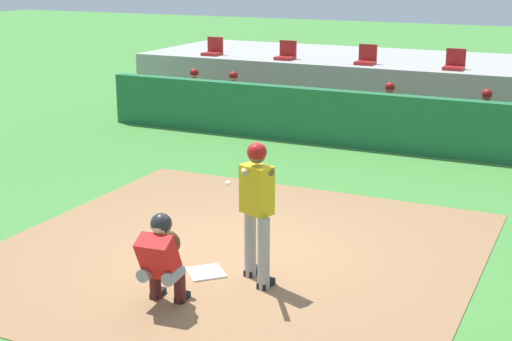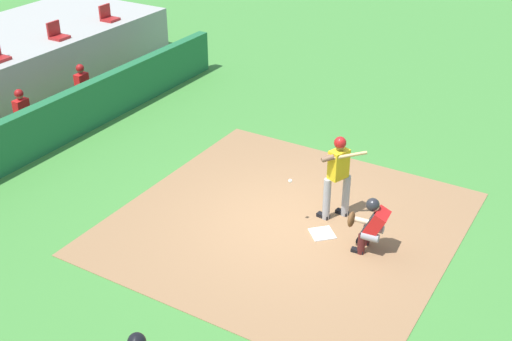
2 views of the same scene
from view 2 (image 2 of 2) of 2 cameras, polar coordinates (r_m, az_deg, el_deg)
name	(u,v)px [view 2 (image 2 of 2)]	position (r m, az deg, el deg)	size (l,w,h in m)	color
ground_plane	(286,223)	(13.17, 2.62, -4.57)	(80.00, 80.00, 0.00)	#428438
dirt_infield	(286,223)	(13.16, 2.62, -4.55)	(6.40, 6.40, 0.01)	#936B47
home_plate	(322,234)	(12.86, 5.77, -5.47)	(0.44, 0.44, 0.02)	white
batter_at_plate	(338,173)	(12.89, 7.11, -0.18)	(0.59, 0.87, 1.80)	#99999E
catcher_crouched	(370,223)	(12.22, 9.90, -4.52)	(0.52, 2.05, 1.13)	gray
dugout_wall	(49,125)	(16.54, -17.55, 3.78)	(13.00, 0.30, 1.20)	#1E6638
dugout_bench	(23,130)	(17.41, -19.62, 3.32)	(11.80, 0.44, 0.45)	olive
dugout_player_2	(26,114)	(17.16, -19.36, 4.65)	(0.49, 0.70, 1.30)	#939399
dugout_player_3	(86,87)	(18.42, -14.57, 7.03)	(0.49, 0.70, 1.30)	#939399
stadium_seat_4	(57,34)	(20.27, -16.90, 11.29)	(0.46, 0.46, 0.48)	#A51E1E
stadium_seat_5	(108,16)	(21.72, -12.73, 12.95)	(0.46, 0.46, 0.48)	#A51E1E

